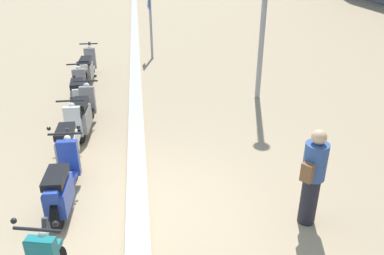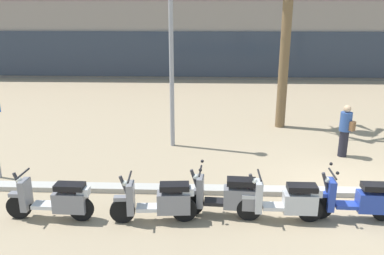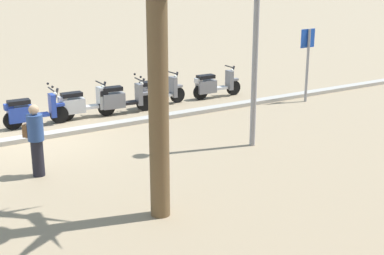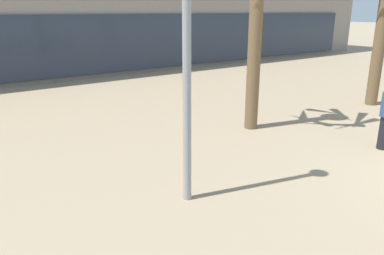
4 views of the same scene
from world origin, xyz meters
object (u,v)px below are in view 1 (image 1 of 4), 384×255
at_px(scooter_grey_mid_front, 84,113).
at_px(crossing_sign, 150,17).
at_px(scooter_silver_mid_rear, 70,139).
at_px(scooter_grey_gap_after_mid, 79,92).
at_px(scooter_blue_far_back, 63,183).
at_px(pedestrian_by_palm_tree, 313,176).
at_px(scooter_grey_tail_end, 88,67).

relative_size(scooter_grey_mid_front, crossing_sign, 0.73).
height_order(scooter_silver_mid_rear, crossing_sign, crossing_sign).
distance_m(scooter_grey_gap_after_mid, scooter_blue_far_back, 4.14).
relative_size(scooter_grey_mid_front, pedestrian_by_palm_tree, 1.11).
xyz_separation_m(scooter_grey_mid_front, scooter_silver_mid_rear, (1.21, -0.14, -0.02)).
xyz_separation_m(scooter_blue_far_back, pedestrian_by_palm_tree, (0.91, 3.74, 0.39)).
relative_size(scooter_grey_tail_end, scooter_blue_far_back, 1.02).
xyz_separation_m(scooter_grey_tail_end, scooter_grey_gap_after_mid, (2.18, 0.00, 0.01)).
bearing_deg(pedestrian_by_palm_tree, scooter_silver_mid_rear, -122.33).
height_order(scooter_blue_far_back, pedestrian_by_palm_tree, pedestrian_by_palm_tree).
bearing_deg(scooter_silver_mid_rear, scooter_grey_tail_end, -178.30).
height_order(scooter_grey_gap_after_mid, pedestrian_by_palm_tree, pedestrian_by_palm_tree).
bearing_deg(scooter_grey_mid_front, scooter_grey_tail_end, -175.53).
bearing_deg(scooter_grey_mid_front, crossing_sign, 163.49).
relative_size(scooter_grey_gap_after_mid, pedestrian_by_palm_tree, 1.14).
bearing_deg(crossing_sign, scooter_silver_mid_rear, -14.84).
height_order(scooter_grey_tail_end, pedestrian_by_palm_tree, pedestrian_by_palm_tree).
bearing_deg(scooter_silver_mid_rear, scooter_blue_far_back, 4.17).
bearing_deg(scooter_grey_mid_front, scooter_blue_far_back, -0.52).
distance_m(scooter_silver_mid_rear, crossing_sign, 7.43).
bearing_deg(crossing_sign, pedestrian_by_palm_tree, 11.66).
bearing_deg(scooter_blue_far_back, scooter_grey_tail_end, -177.70).
bearing_deg(scooter_blue_far_back, scooter_grey_gap_after_mid, -176.55).
bearing_deg(scooter_grey_gap_after_mid, scooter_blue_far_back, 3.45).
xyz_separation_m(scooter_grey_tail_end, crossing_sign, (-2.33, 2.03, 1.06)).
height_order(scooter_blue_far_back, crossing_sign, crossing_sign).
relative_size(scooter_grey_tail_end, crossing_sign, 0.78).
xyz_separation_m(scooter_grey_gap_after_mid, scooter_blue_far_back, (4.14, 0.25, -0.01)).
bearing_deg(scooter_silver_mid_rear, scooter_grey_gap_after_mid, -176.98).
height_order(scooter_grey_mid_front, crossing_sign, crossing_sign).
xyz_separation_m(scooter_grey_gap_after_mid, crossing_sign, (-4.51, 2.02, 1.05)).
xyz_separation_m(scooter_grey_gap_after_mid, pedestrian_by_palm_tree, (5.04, 3.99, 0.38)).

